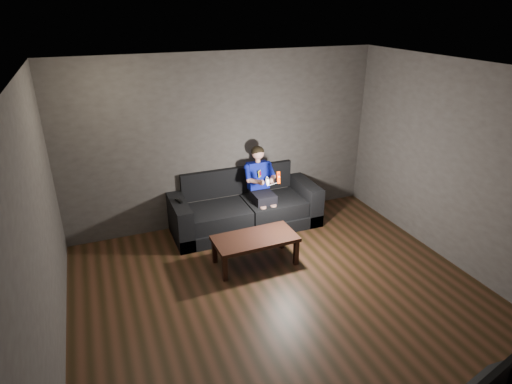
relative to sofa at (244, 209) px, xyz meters
name	(u,v)px	position (x,y,z in m)	size (l,w,h in m)	color
floor	(292,308)	(-0.19, -2.18, -0.29)	(5.00, 5.00, 0.00)	black
back_wall	(225,141)	(-0.19, 0.32, 1.06)	(5.00, 0.04, 2.70)	#373130
left_wall	(37,253)	(-2.69, -2.18, 1.06)	(0.04, 5.00, 2.70)	#373130
right_wall	(475,174)	(2.31, -2.18, 1.06)	(0.04, 5.00, 2.70)	#373130
ceiling	(303,76)	(-0.19, -2.18, 2.41)	(5.00, 5.00, 0.02)	beige
sofa	(244,209)	(0.00, 0.00, 0.00)	(2.33, 1.01, 0.90)	black
child	(261,180)	(0.27, -0.06, 0.47)	(0.49, 0.60, 1.19)	black
wii_remote_red	(278,177)	(0.36, -0.52, 0.68)	(0.05, 0.07, 0.18)	red
nunchuk_white	(267,181)	(0.18, -0.52, 0.65)	(0.07, 0.09, 0.15)	white
wii_remote_black	(179,201)	(-1.05, -0.09, 0.36)	(0.09, 0.17, 0.03)	black
coffee_table	(255,241)	(-0.24, -1.11, 0.06)	(1.15, 0.59, 0.41)	black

